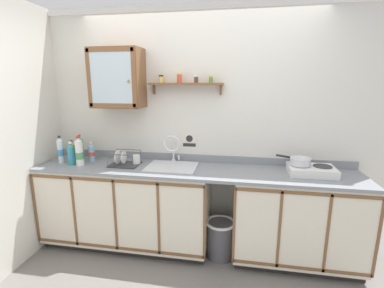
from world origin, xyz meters
TOP-DOWN VIEW (x-y plane):
  - floor at (0.00, 0.00)m, footprint 6.35×6.35m
  - back_wall at (0.00, 0.76)m, footprint 3.95×0.07m
  - lower_cabinet_run at (-0.75, 0.45)m, footprint 1.83×0.59m
  - lower_cabinet_run_right at (1.04, 0.45)m, footprint 1.24×0.59m
  - countertop at (0.00, 0.44)m, footprint 3.31×0.61m
  - backsplash at (0.00, 0.72)m, footprint 3.31×0.02m
  - sink at (-0.24, 0.49)m, footprint 0.52×0.45m
  - hot_plate_stove at (1.15, 0.48)m, footprint 0.43×0.30m
  - saucepan at (1.04, 0.51)m, footprint 0.31×0.22m
  - bottle_water_blue_0 at (-1.19, 0.55)m, footprint 0.07×0.07m
  - bottle_juice_amber_1 at (-1.43, 0.55)m, footprint 0.07×0.07m
  - bottle_opaque_white_2 at (-1.21, 0.35)m, footprint 0.08×0.08m
  - bottle_detergent_teal_3 at (-1.33, 0.38)m, footprint 0.08×0.08m
  - bottle_water_clear_4 at (-1.48, 0.42)m, footprint 0.06×0.06m
  - bottle_soda_green_5 at (-1.29, 0.50)m, footprint 0.07×0.07m
  - dish_rack at (-0.76, 0.45)m, footprint 0.30×0.25m
  - mug at (-0.64, 0.50)m, footprint 0.08×0.12m
  - wall_cabinet at (-0.84, 0.58)m, footprint 0.54×0.32m
  - spice_shelf at (-0.13, 0.66)m, footprint 0.78×0.14m
  - warning_sign at (-0.10, 0.73)m, footprint 0.17×0.01m
  - trash_bin at (0.29, 0.39)m, footprint 0.31×0.31m

SIDE VIEW (x-z plane):
  - floor at x=0.00m, z-range 0.00..0.00m
  - trash_bin at x=0.29m, z-range 0.01..0.41m
  - lower_cabinet_run at x=-0.75m, z-range 0.00..0.91m
  - lower_cabinet_run_right at x=1.04m, z-range 0.00..0.91m
  - countertop at x=0.00m, z-range 0.90..0.93m
  - sink at x=-0.24m, z-range 0.70..1.13m
  - dish_rack at x=-0.76m, z-range 0.88..1.05m
  - hot_plate_stove at x=1.15m, z-range 0.93..1.01m
  - backsplash at x=0.00m, z-range 0.93..1.01m
  - mug at x=-0.64m, z-range 0.93..1.04m
  - bottle_water_blue_0 at x=-1.19m, z-range 0.92..1.13m
  - bottle_juice_amber_1 at x=-1.43m, z-range 0.92..1.14m
  - bottle_detergent_teal_3 at x=-1.33m, z-range 0.92..1.17m
  - saucepan at x=1.04m, z-range 1.02..1.09m
  - bottle_soda_green_5 at x=-1.29m, z-range 0.92..1.22m
  - bottle_water_clear_4 at x=-1.48m, z-range 0.92..1.22m
  - bottle_opaque_white_2 at x=-1.21m, z-range 0.92..1.23m
  - warning_sign at x=-0.10m, z-range 1.06..1.27m
  - back_wall at x=0.00m, z-range 0.01..2.60m
  - spice_shelf at x=-0.13m, z-range 1.68..1.90m
  - wall_cabinet at x=-0.84m, z-range 1.54..2.15m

